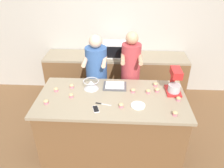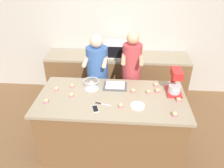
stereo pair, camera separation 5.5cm
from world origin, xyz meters
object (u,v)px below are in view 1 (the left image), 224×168
object	(u,v)px
cell_phone	(96,109)
cupcake_10	(121,105)
stand_mixer	(174,82)
microwave_oven	(116,49)
person_left	(97,79)
cupcake_7	(148,91)
cupcake_5	(155,84)
cupcake_8	(133,90)
cupcake_6	(157,90)
cupcake_1	(46,102)
cupcake_3	(175,113)
small_plate	(138,105)
knife	(102,104)
person_right	(130,77)
cupcake_0	(56,89)
cupcake_4	(72,86)
cupcake_9	(71,95)
cupcake_2	(178,99)
mixing_bowl	(91,84)

from	to	relation	value
cell_phone	cupcake_10	distance (m)	0.33
stand_mixer	microwave_oven	distance (m)	1.56
person_left	cupcake_7	xyz separation A→B (m)	(0.80, -0.57, 0.13)
cell_phone	cupcake_5	world-z (taller)	cupcake_5
cell_phone	cupcake_8	size ratio (longest dim) A/B	2.53
microwave_oven	cupcake_6	world-z (taller)	microwave_oven
microwave_oven	cupcake_1	distance (m)	1.88
cupcake_3	cupcake_8	xyz separation A→B (m)	(-0.50, 0.50, 0.00)
cell_phone	small_plate	xyz separation A→B (m)	(0.54, 0.10, 0.00)
person_left	cupcake_5	xyz separation A→B (m)	(0.93, -0.36, 0.13)
microwave_oven	cupcake_3	distance (m)	1.99
knife	cupcake_10	world-z (taller)	cupcake_10
knife	stand_mixer	bearing A→B (deg)	19.65
cupcake_6	cupcake_10	size ratio (longest dim) A/B	1.00
person_right	cupcake_0	size ratio (longest dim) A/B	26.30
cupcake_1	cupcake_7	bearing A→B (deg)	13.51
knife	cupcake_6	distance (m)	0.84
cupcake_3	cupcake_4	distance (m)	1.52
cupcake_1	cupcake_8	xyz separation A→B (m)	(1.16, 0.34, 0.00)
person_left	cupcake_4	world-z (taller)	person_left
cupcake_7	cupcake_1	bearing A→B (deg)	-166.49
person_left	cupcake_6	world-z (taller)	person_left
person_left	cupcake_6	xyz separation A→B (m)	(0.94, -0.52, 0.13)
cupcake_0	cupcake_1	distance (m)	0.31
stand_mixer	cupcake_9	xyz separation A→B (m)	(-1.43, -0.21, -0.13)
person_left	cupcake_8	bearing A→B (deg)	-43.47
cupcake_5	cupcake_7	bearing A→B (deg)	-121.95
cupcake_8	person_right	bearing A→B (deg)	92.53
cupcake_8	cupcake_2	bearing A→B (deg)	-16.09
mixing_bowl	person_right	bearing A→B (deg)	39.58
cupcake_0	cupcake_8	size ratio (longest dim) A/B	1.00
microwave_oven	cupcake_9	xyz separation A→B (m)	(-0.57, -1.50, -0.10)
cupcake_2	knife	bearing A→B (deg)	-172.06
mixing_bowl	knife	world-z (taller)	mixing_bowl
cell_phone	cupcake_2	size ratio (longest dim) A/B	2.53
cupcake_5	cupcake_9	xyz separation A→B (m)	(-1.20, -0.36, 0.00)
person_left	microwave_oven	size ratio (longest dim) A/B	3.25
knife	cupcake_7	world-z (taller)	cupcake_7
cupcake_0	person_right	bearing A→B (deg)	28.34
stand_mixer	cupcake_5	world-z (taller)	stand_mixer
cupcake_5	cupcake_10	xyz separation A→B (m)	(-0.51, -0.56, 0.00)
mixing_bowl	cupcake_1	world-z (taller)	mixing_bowl
microwave_oven	cupcake_0	xyz separation A→B (m)	(-0.82, -1.36, -0.10)
mixing_bowl	cupcake_4	bearing A→B (deg)	178.38
small_plate	cupcake_3	world-z (taller)	cupcake_3
cupcake_3	cupcake_4	bearing A→B (deg)	157.54
person_right	cupcake_0	xyz separation A→B (m)	(-1.08, -0.59, 0.09)
cupcake_1	small_plate	bearing A→B (deg)	0.25
small_plate	cupcake_5	distance (m)	0.60
cupcake_0	cupcake_1	xyz separation A→B (m)	(-0.05, -0.31, 0.00)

